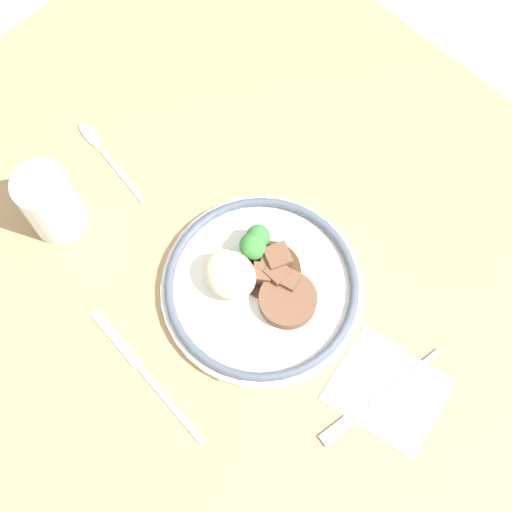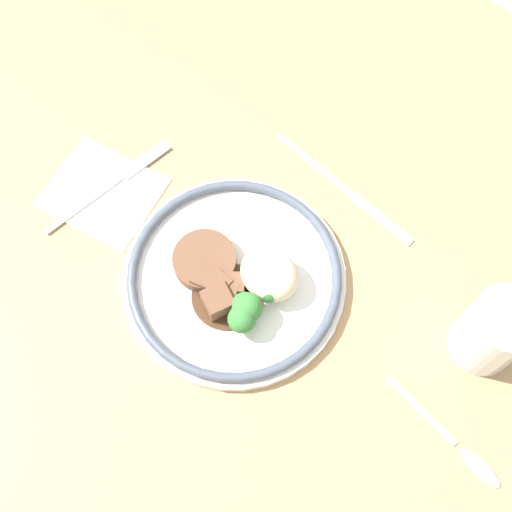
{
  "view_description": "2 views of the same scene",
  "coord_description": "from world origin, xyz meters",
  "px_view_note": "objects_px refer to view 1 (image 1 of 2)",
  "views": [
    {
      "loc": [
        -0.23,
        0.18,
        0.95
      ],
      "look_at": [
        0.02,
        -0.06,
        0.09
      ],
      "focal_mm": 50.0,
      "sensor_mm": 36.0,
      "label": 1
    },
    {
      "loc": [
        0.21,
        -0.26,
        0.86
      ],
      "look_at": [
        0.0,
        -0.02,
        0.09
      ],
      "focal_mm": 50.0,
      "sensor_mm": 36.0,
      "label": 2
    }
  ],
  "objects_px": {
    "spoon": "(98,145)",
    "fork": "(370,404)",
    "plate": "(260,283)",
    "juice_glass": "(51,204)",
    "knife": "(142,370)"
  },
  "relations": [
    {
      "from": "fork",
      "to": "spoon",
      "type": "xyz_separation_m",
      "value": [
        0.53,
        -0.0,
        -0.0
      ]
    },
    {
      "from": "juice_glass",
      "to": "spoon",
      "type": "xyz_separation_m",
      "value": [
        0.06,
        -0.12,
        -0.05
      ]
    },
    {
      "from": "juice_glass",
      "to": "knife",
      "type": "xyz_separation_m",
      "value": [
        -0.24,
        0.06,
        -0.05
      ]
    },
    {
      "from": "juice_glass",
      "to": "spoon",
      "type": "height_order",
      "value": "juice_glass"
    },
    {
      "from": "fork",
      "to": "knife",
      "type": "height_order",
      "value": "fork"
    },
    {
      "from": "plate",
      "to": "knife",
      "type": "relative_size",
      "value": 1.19
    },
    {
      "from": "fork",
      "to": "knife",
      "type": "relative_size",
      "value": 0.86
    },
    {
      "from": "juice_glass",
      "to": "fork",
      "type": "bearing_deg",
      "value": -166.6
    },
    {
      "from": "fork",
      "to": "spoon",
      "type": "distance_m",
      "value": 0.53
    },
    {
      "from": "fork",
      "to": "knife",
      "type": "bearing_deg",
      "value": -44.86
    },
    {
      "from": "juice_glass",
      "to": "plate",
      "type": "bearing_deg",
      "value": -154.71
    },
    {
      "from": "plate",
      "to": "juice_glass",
      "type": "bearing_deg",
      "value": 25.29
    },
    {
      "from": "spoon",
      "to": "fork",
      "type": "bearing_deg",
      "value": -173.15
    },
    {
      "from": "plate",
      "to": "fork",
      "type": "xyz_separation_m",
      "value": [
        -0.21,
        0.01,
        -0.01
      ]
    },
    {
      "from": "fork",
      "to": "plate",
      "type": "bearing_deg",
      "value": -84.85
    }
  ]
}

